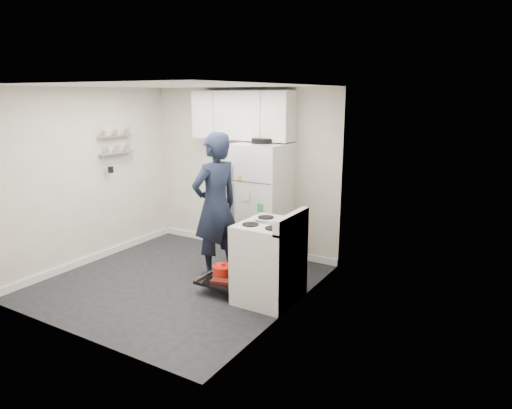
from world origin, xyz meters
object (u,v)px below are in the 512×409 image
Objects in this scene: open_oven_door at (226,275)px; refrigerator at (262,203)px; person at (216,206)px; electric_range at (268,262)px.

refrigerator is (-0.12, 1.11, 0.69)m from open_oven_door.
person is at bearing 139.75° from open_oven_door.
open_oven_door is at bearing -83.97° from refrigerator.
refrigerator is at bearing 96.03° from open_oven_door.
open_oven_door is 0.36× the size of person.
electric_range is 0.57× the size of person.
electric_range is 1.38m from refrigerator.
electric_range is at bearing 90.20° from person.
person is (-0.24, -0.81, 0.10)m from refrigerator.
person reaches higher than open_oven_door.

